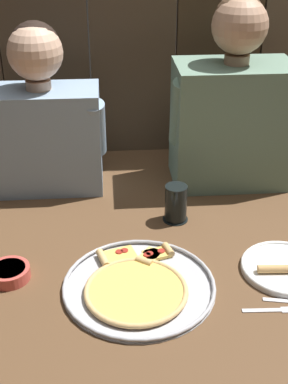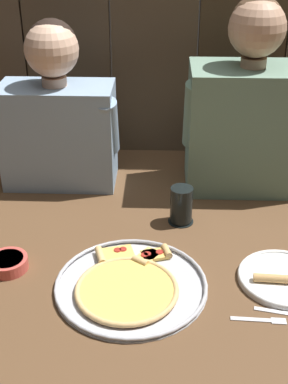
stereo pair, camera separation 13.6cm
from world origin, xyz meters
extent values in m
plane|color=brown|center=(0.00, 0.00, 0.00)|extent=(3.20, 3.20, 0.00)
cylinder|color=#B2B2B7|center=(-0.04, -0.08, 0.00)|extent=(0.39, 0.39, 0.01)
torus|color=#B2B2B7|center=(-0.04, -0.08, 0.01)|extent=(0.39, 0.39, 0.01)
cylinder|color=#B23823|center=(-0.05, -0.10, 0.01)|extent=(0.25, 0.25, 0.00)
cylinder|color=#EABC56|center=(-0.05, -0.10, 0.01)|extent=(0.24, 0.24, 0.01)
torus|color=tan|center=(-0.05, -0.10, 0.01)|extent=(0.26, 0.26, 0.01)
cube|color=#EFC660|center=(0.00, 0.04, 0.01)|extent=(0.08, 0.08, 0.01)
cylinder|color=tan|center=(-0.02, 0.01, 0.02)|extent=(0.05, 0.04, 0.02)
cylinder|color=#A3281E|center=(-0.01, 0.04, 0.02)|extent=(0.02, 0.02, 0.00)
cylinder|color=#A3281E|center=(0.00, 0.04, 0.02)|extent=(0.02, 0.02, 0.00)
cube|color=#EABC56|center=(0.02, 0.05, 0.01)|extent=(0.08, 0.07, 0.01)
cylinder|color=tan|center=(0.05, 0.06, 0.02)|extent=(0.03, 0.05, 0.02)
cylinder|color=#A3281E|center=(0.03, 0.05, 0.02)|extent=(0.02, 0.02, 0.00)
cube|color=#EABC56|center=(-0.08, 0.05, 0.01)|extent=(0.11, 0.09, 0.01)
cylinder|color=tan|center=(-0.13, 0.03, 0.02)|extent=(0.04, 0.07, 0.02)
cylinder|color=#A3281E|center=(-0.07, 0.06, 0.02)|extent=(0.02, 0.02, 0.00)
cylinder|color=#A3281E|center=(-0.08, 0.06, 0.02)|extent=(0.02, 0.02, 0.00)
cylinder|color=white|center=(0.36, -0.04, 0.01)|extent=(0.23, 0.23, 0.01)
torus|color=white|center=(0.36, -0.04, 0.01)|extent=(0.23, 0.23, 0.01)
cylinder|color=tan|center=(0.32, -0.06, 0.02)|extent=(0.09, 0.03, 0.02)
cylinder|color=black|center=(0.10, 0.24, 0.00)|extent=(0.08, 0.08, 0.01)
cylinder|color=black|center=(0.10, 0.24, 0.06)|extent=(0.07, 0.07, 0.11)
cylinder|color=#CC4C42|center=(-0.37, -0.01, 0.02)|extent=(0.11, 0.11, 0.03)
cylinder|color=#B23823|center=(-0.37, -0.01, 0.02)|extent=(0.09, 0.09, 0.02)
cube|color=silver|center=(0.25, -0.18, 0.00)|extent=(0.10, 0.02, 0.01)
cube|color=silver|center=(0.31, -0.16, 0.00)|extent=(0.10, 0.03, 0.01)
cube|color=#849EB7|center=(-0.31, 0.49, 0.17)|extent=(0.38, 0.20, 0.34)
cylinder|color=#DBAD8E|center=(-0.31, 0.49, 0.36)|extent=(0.08, 0.08, 0.03)
sphere|color=#DBAD8E|center=(-0.31, 0.49, 0.46)|extent=(0.17, 0.17, 0.17)
sphere|color=black|center=(-0.31, 0.51, 0.47)|extent=(0.16, 0.16, 0.16)
cylinder|color=#849EB7|center=(-0.15, 0.45, 0.22)|extent=(0.08, 0.13, 0.20)
cube|color=slate|center=(0.31, 0.49, 0.21)|extent=(0.39, 0.24, 0.41)
cylinder|color=tan|center=(0.31, 0.49, 0.43)|extent=(0.08, 0.08, 0.03)
sphere|color=tan|center=(0.31, 0.49, 0.53)|extent=(0.18, 0.18, 0.18)
sphere|color=brown|center=(0.31, 0.51, 0.54)|extent=(0.16, 0.16, 0.16)
cylinder|color=slate|center=(0.14, 0.45, 0.27)|extent=(0.08, 0.14, 0.24)
cylinder|color=slate|center=(0.49, 0.45, 0.27)|extent=(0.08, 0.13, 0.24)
cube|color=#4E3C2A|center=(-0.31, 0.78, 0.57)|extent=(0.31, 0.03, 1.13)
cube|color=#4F3D2B|center=(0.00, 0.78, 0.57)|extent=(0.31, 0.03, 1.13)
camera|label=1|loc=(-0.10, -1.09, 0.85)|focal=47.63mm
camera|label=2|loc=(0.03, -1.09, 0.85)|focal=47.63mm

